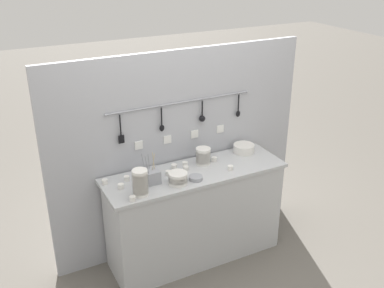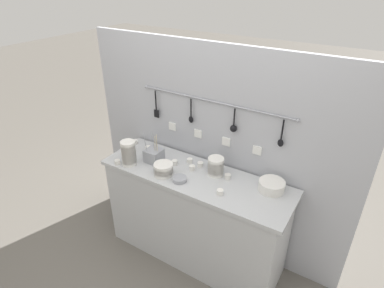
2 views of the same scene
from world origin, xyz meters
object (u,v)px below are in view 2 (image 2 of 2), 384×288
cup_front_left (220,192)px  plate_stack (272,186)px  cup_edge_far (133,150)px  cup_back_right (135,142)px  cup_by_caddy (117,162)px  steel_mixing_bowl (179,179)px  cup_back_left (175,162)px  cutlery_caddy (154,155)px  bowl_stack_nested_right (163,169)px  cup_centre (148,148)px  cup_front_right (228,177)px  bowl_stack_tall_left (216,166)px  cup_edge_near (190,161)px  cup_mid_row (200,164)px  bowl_stack_short_front (129,153)px  cup_beside_plates (192,168)px

cup_front_left → plate_stack: bearing=39.8°
cup_edge_far → cup_back_right: bearing=125.0°
cup_edge_far → cup_by_caddy: bearing=-85.7°
steel_mixing_bowl → cup_back_left: 0.24m
cutlery_caddy → cup_edge_far: size_ratio=5.58×
cup_front_left → bowl_stack_nested_right: bearing=-178.8°
cup_centre → cup_front_right: (0.81, -0.02, 0.00)m
bowl_stack_tall_left → cup_centre: bowl_stack_tall_left is taller
cup_by_caddy → bowl_stack_nested_right: bearing=11.3°
bowl_stack_tall_left → cup_back_right: (-0.88, 0.04, -0.05)m
cup_edge_near → cup_by_caddy: bearing=-146.1°
cup_mid_row → bowl_stack_tall_left: bearing=-11.5°
bowl_stack_nested_right → cup_front_left: bowl_stack_nested_right is taller
cup_edge_near → cup_mid_row: 0.11m
steel_mixing_bowl → cup_front_right: bearing=36.5°
cutlery_caddy → cup_edge_near: bearing=26.4°
bowl_stack_short_front → bowl_stack_nested_right: bearing=5.1°
plate_stack → cutlery_caddy: (-0.99, -0.14, 0.02)m
cutlery_caddy → cup_front_left: bearing=-9.0°
cup_beside_plates → cup_edge_near: 0.11m
cutlery_caddy → cup_edge_far: bearing=176.1°
cup_by_caddy → bowl_stack_short_front: bearing=31.9°
bowl_stack_nested_right → steel_mixing_bowl: bowl_stack_nested_right is taller
bowl_stack_tall_left → cup_mid_row: (-0.16, 0.03, -0.05)m
cup_centre → cup_edge_near: bearing=2.3°
bowl_stack_short_front → cup_front_right: 0.84m
cup_edge_far → cup_mid_row: 0.64m
cup_by_caddy → plate_stack: bearing=15.7°
bowl_stack_tall_left → cup_edge_near: (-0.27, 0.03, -0.05)m
plate_stack → cup_beside_plates: 0.65m
cutlery_caddy → cup_mid_row: bearing=19.7°
steel_mixing_bowl → cup_front_left: size_ratio=2.34×
cup_back_left → cup_front_left: same height
cup_edge_near → cup_front_right: 0.38m
cup_front_right → bowl_stack_nested_right: bearing=-154.8°
cup_mid_row → cutlery_caddy: bearing=-160.3°
cup_by_caddy → cup_mid_row: 0.70m
cup_back_left → plate_stack: bearing=6.5°
cup_beside_plates → cup_back_left: size_ratio=1.00×
cup_by_caddy → cup_front_right: same height
bowl_stack_nested_right → bowl_stack_tall_left: size_ratio=1.04×
bowl_stack_tall_left → cutlery_caddy: cutlery_caddy is taller
cup_by_caddy → cup_mid_row: size_ratio=1.00×
steel_mixing_bowl → cup_back_left: cup_back_left is taller
cutlery_caddy → cup_back_right: 0.37m
cup_back_left → cup_edge_far: 0.43m
bowl_stack_short_front → cup_back_right: size_ratio=4.43×
cup_edge_near → bowl_stack_tall_left: bearing=-7.1°
plate_stack → cup_front_left: (-0.30, -0.25, -0.02)m
cutlery_caddy → steel_mixing_bowl: bearing=-20.1°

